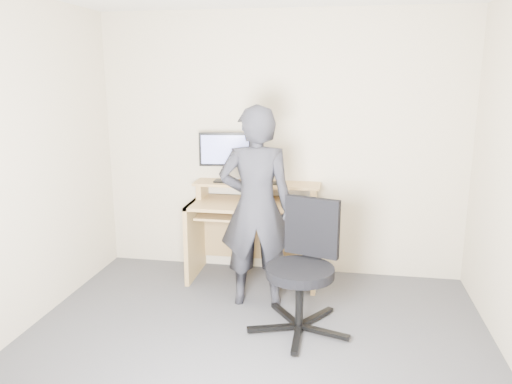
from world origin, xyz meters
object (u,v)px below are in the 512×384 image
(desk, at_px, (256,221))
(monitor, at_px, (226,153))
(office_chair, at_px, (304,262))
(person, at_px, (256,207))

(desk, height_order, monitor, monitor)
(office_chair, height_order, person, person)
(desk, distance_m, person, 0.66)
(monitor, relative_size, office_chair, 0.51)
(office_chair, bearing_deg, desk, 137.16)
(person, bearing_deg, monitor, -64.35)
(desk, bearing_deg, office_chair, -60.41)
(desk, xyz_separation_m, person, (0.10, -0.58, 0.30))
(desk, distance_m, office_chair, 1.09)
(monitor, distance_m, person, 0.83)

